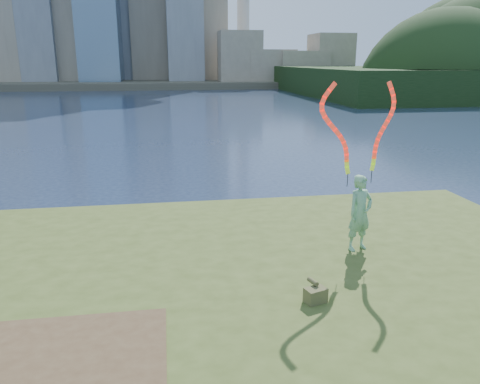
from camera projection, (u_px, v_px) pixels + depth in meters
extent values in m
plane|color=#19253F|center=(195.00, 300.00, 10.22)|extent=(320.00, 320.00, 0.00)
cube|color=#3B4B1A|center=(204.00, 365.00, 7.80)|extent=(20.00, 18.00, 0.30)
cube|color=#3B4B1A|center=(202.00, 342.00, 8.02)|extent=(17.00, 15.00, 0.30)
cube|color=#3B4B1A|center=(201.00, 323.00, 8.14)|extent=(14.00, 12.00, 0.30)
cube|color=#47331E|center=(53.00, 371.00, 6.63)|extent=(3.20, 3.00, 0.02)
cube|color=#4E4939|center=(166.00, 82.00, 100.34)|extent=(320.00, 40.00, 1.20)
imported|color=#1E7A2E|center=(360.00, 213.00, 10.71)|extent=(0.75, 0.61, 1.77)
cylinder|color=black|center=(347.00, 180.00, 10.44)|extent=(0.02, 0.02, 0.30)
cylinder|color=black|center=(371.00, 176.00, 10.76)|extent=(0.02, 0.02, 0.30)
cube|color=#424422|center=(315.00, 295.00, 8.51)|extent=(0.44, 0.36, 0.27)
cylinder|color=#424422|center=(313.00, 282.00, 8.63)|extent=(0.17, 0.27, 0.09)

